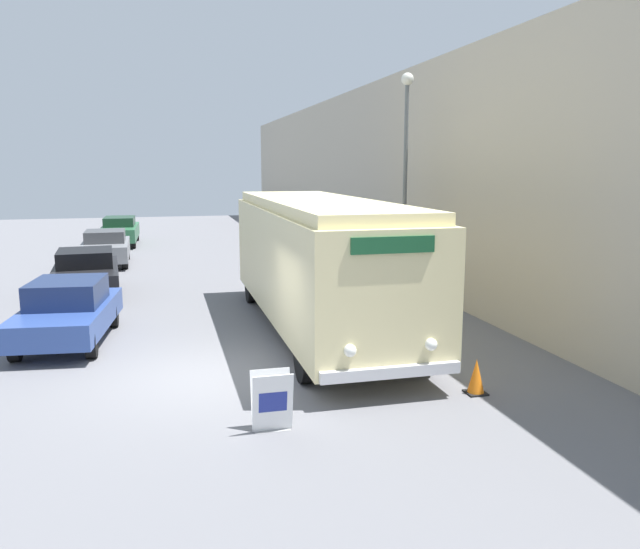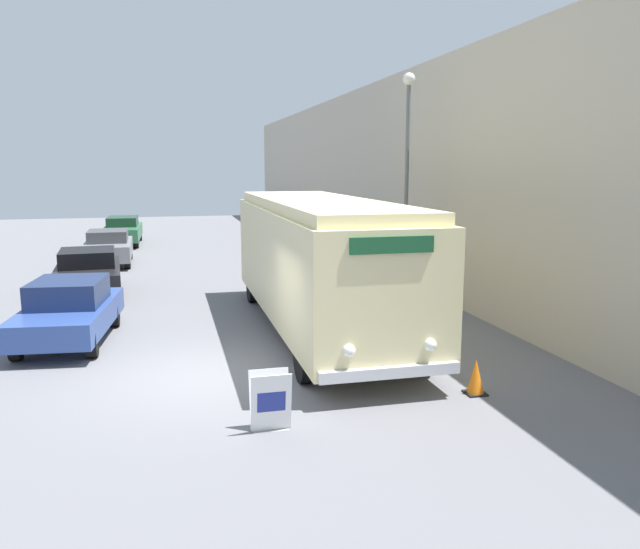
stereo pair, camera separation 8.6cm
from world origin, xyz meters
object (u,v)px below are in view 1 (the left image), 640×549
object	(u,v)px
parked_car_far	(106,247)
vintage_bus	(319,258)
sign_board	(272,402)
traffic_cone	(476,377)
parked_car_mid	(86,272)
streetlamp	(406,156)
parked_car_near	(68,311)
parked_car_distant	(120,230)

from	to	relation	value
parked_car_far	vintage_bus	bearing A→B (deg)	-65.30
vintage_bus	sign_board	size ratio (longest dim) A/B	10.82
traffic_cone	parked_car_mid	bearing A→B (deg)	125.33
sign_board	streetlamp	xyz separation A→B (m)	(5.52, 8.48, 3.85)
vintage_bus	streetlamp	size ratio (longest dim) A/B	1.52
traffic_cone	parked_car_near	bearing A→B (deg)	144.64
parked_car_far	parked_car_distant	distance (m)	6.81
streetlamp	traffic_cone	world-z (taller)	streetlamp
streetlamp	parked_car_mid	bearing A→B (deg)	161.97
sign_board	parked_car_mid	xyz separation A→B (m)	(-3.91, 11.54, 0.29)
vintage_bus	parked_car_far	world-z (taller)	vintage_bus
parked_car_mid	parked_car_far	xyz separation A→B (m)	(0.09, 6.30, -0.02)
vintage_bus	parked_car_far	bearing A→B (deg)	115.97
parked_car_near	parked_car_far	size ratio (longest dim) A/B	1.01
parked_car_near	parked_car_distant	bearing A→B (deg)	95.62
parked_car_near	parked_car_mid	size ratio (longest dim) A/B	0.95
parked_car_near	parked_car_far	world-z (taller)	parked_car_near
parked_car_mid	parked_car_distant	bearing A→B (deg)	84.59
traffic_cone	streetlamp	bearing A→B (deg)	77.70
sign_board	parked_car_near	world-z (taller)	parked_car_near
parked_car_near	traffic_cone	bearing A→B (deg)	-29.56
parked_car_far	parked_car_distant	xyz separation A→B (m)	(0.16, 6.81, 0.02)
parked_car_far	streetlamp	bearing A→B (deg)	-46.38
parked_car_near	parked_car_far	bearing A→B (deg)	96.31
parked_car_near	parked_car_mid	xyz separation A→B (m)	(-0.19, 5.55, 0.01)
parked_car_far	parked_car_mid	bearing A→B (deg)	-92.11
parked_car_far	traffic_cone	bearing A→B (deg)	-67.35
sign_board	traffic_cone	distance (m)	3.87
vintage_bus	parked_car_distant	world-z (taller)	vintage_bus
parked_car_near	parked_car_distant	world-z (taller)	parked_car_near
streetlamp	parked_car_near	size ratio (longest dim) A/B	1.59
vintage_bus	parked_car_mid	bearing A→B (deg)	135.54
vintage_bus	sign_board	world-z (taller)	vintage_bus
streetlamp	sign_board	bearing A→B (deg)	-123.07
parked_car_mid	parked_car_distant	distance (m)	13.11
vintage_bus	parked_car_far	size ratio (longest dim) A/B	2.46
parked_car_distant	traffic_cone	bearing A→B (deg)	-71.91
sign_board	parked_car_far	distance (m)	18.25
streetlamp	parked_car_far	world-z (taller)	streetlamp
parked_car_near	traffic_cone	distance (m)	9.24
parked_car_near	traffic_cone	xyz separation A→B (m)	(7.53, -5.34, -0.42)
streetlamp	parked_car_mid	size ratio (longest dim) A/B	1.52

